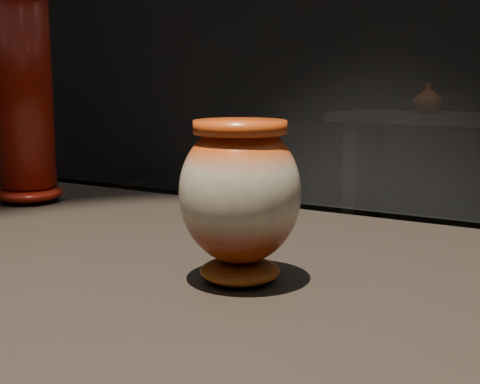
# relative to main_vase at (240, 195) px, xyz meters

# --- Properties ---
(main_vase) EXTENTS (0.17, 0.17, 0.19)m
(main_vase) POSITION_rel_main_vase_xyz_m (0.00, 0.00, 0.00)
(main_vase) COLOR maroon
(main_vase) RESTS_ON display_plinth
(tall_vase) EXTENTS (0.15, 0.15, 0.39)m
(tall_vase) POSITION_rel_main_vase_xyz_m (-0.58, 0.22, 0.09)
(tall_vase) COLOR red
(tall_vase) RESTS_ON display_plinth
(back_vase_left) EXTENTS (0.23, 0.23, 0.17)m
(back_vase_left) POSITION_rel_main_vase_xyz_m (-0.66, 3.31, -0.02)
(back_vase_left) COLOR #924015
(back_vase_left) RESTS_ON back_shelf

